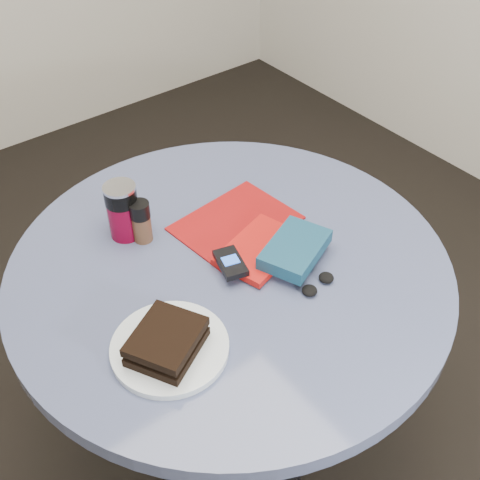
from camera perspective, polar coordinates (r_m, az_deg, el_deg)
ground at (r=1.95m, az=-0.73°, el=-18.18°), size 4.00×4.00×0.00m
table at (r=1.47m, az=-0.92°, el=-6.68°), size 1.00×1.00×0.75m
plate at (r=1.19m, az=-6.67°, el=-10.09°), size 0.24×0.24×0.01m
sandwich at (r=1.16m, az=-6.98°, el=-9.53°), size 0.18×0.17×0.05m
soda_can at (r=1.41m, az=-11.05°, el=2.74°), size 0.09×0.09×0.14m
pepper_grinder at (r=1.40m, az=-9.35°, el=1.76°), size 0.05×0.05×0.11m
magazine at (r=1.45m, az=-0.40°, el=1.60°), size 0.30×0.23×0.00m
red_book at (r=1.37m, az=1.92°, el=-0.88°), size 0.23×0.18×0.02m
novel at (r=1.34m, az=5.24°, el=-0.87°), size 0.20×0.16×0.03m
mp3_player at (r=1.31m, az=-0.91°, el=-2.18°), size 0.07×0.10×0.02m
headphones at (r=1.30m, az=7.41°, el=-4.16°), size 0.09×0.04×0.02m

